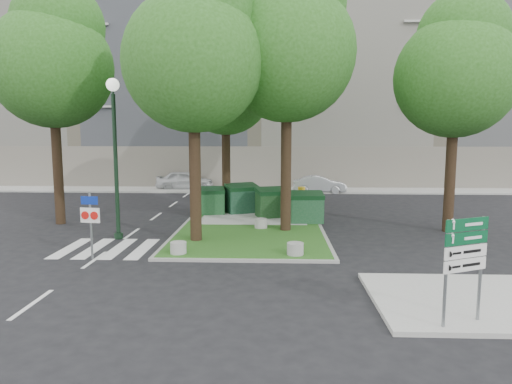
{
  "coord_description": "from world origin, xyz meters",
  "views": [
    {
      "loc": [
        1.5,
        -14.64,
        4.23
      ],
      "look_at": [
        0.82,
        2.49,
        2.0
      ],
      "focal_mm": 32.0,
      "sensor_mm": 36.0,
      "label": 1
    }
  ],
  "objects_px": {
    "bollard_mid": "(261,223)",
    "dumpster_a": "(210,201)",
    "tree_median_mid": "(227,78)",
    "directional_sign": "(465,254)",
    "bollard_right": "(295,249)",
    "dumpster_c": "(273,203)",
    "tree_median_far": "(289,60)",
    "car_white": "(185,180)",
    "tree_median_near_right": "(289,40)",
    "dumpster_d": "(306,207)",
    "traffic_sign_pole": "(91,216)",
    "tree_street_left": "(54,56)",
    "tree_median_near_left": "(196,48)",
    "tree_street_right": "(458,66)",
    "bollard_left": "(178,248)",
    "dumpster_b": "(242,199)",
    "car_silver": "(319,184)",
    "street_lamp": "(115,139)",
    "litter_bin": "(301,193)"
  },
  "relations": [
    {
      "from": "tree_median_far",
      "to": "dumpster_b",
      "type": "height_order",
      "value": "tree_median_far"
    },
    {
      "from": "bollard_mid",
      "to": "street_lamp",
      "type": "distance_m",
      "value": 6.99
    },
    {
      "from": "dumpster_c",
      "to": "tree_median_far",
      "type": "bearing_deg",
      "value": 60.82
    },
    {
      "from": "tree_street_right",
      "to": "bollard_mid",
      "type": "distance_m",
      "value": 10.53
    },
    {
      "from": "tree_median_near_right",
      "to": "bollard_left",
      "type": "bearing_deg",
      "value": -133.56
    },
    {
      "from": "tree_median_far",
      "to": "car_silver",
      "type": "height_order",
      "value": "tree_median_far"
    },
    {
      "from": "bollard_left",
      "to": "directional_sign",
      "type": "relative_size",
      "value": 0.24
    },
    {
      "from": "tree_street_left",
      "to": "dumpster_a",
      "type": "distance_m",
      "value": 9.8
    },
    {
      "from": "tree_median_near_left",
      "to": "dumpster_d",
      "type": "xyz_separation_m",
      "value": [
        4.41,
        3.67,
        -6.51
      ]
    },
    {
      "from": "bollard_mid",
      "to": "tree_median_near_left",
      "type": "bearing_deg",
      "value": -135.51
    },
    {
      "from": "tree_median_near_right",
      "to": "bollard_left",
      "type": "relative_size",
      "value": 20.82
    },
    {
      "from": "tree_median_far",
      "to": "directional_sign",
      "type": "relative_size",
      "value": 5.13
    },
    {
      "from": "tree_median_far",
      "to": "car_silver",
      "type": "xyz_separation_m",
      "value": [
        2.42,
        5.52,
        -7.71
      ]
    },
    {
      "from": "dumpster_b",
      "to": "bollard_mid",
      "type": "distance_m",
      "value": 4.03
    },
    {
      "from": "tree_street_left",
      "to": "bollard_right",
      "type": "height_order",
      "value": "tree_street_left"
    },
    {
      "from": "tree_street_right",
      "to": "directional_sign",
      "type": "distance_m",
      "value": 11.91
    },
    {
      "from": "bollard_mid",
      "to": "dumpster_a",
      "type": "bearing_deg",
      "value": 128.86
    },
    {
      "from": "tree_street_left",
      "to": "bollard_left",
      "type": "xyz_separation_m",
      "value": [
        6.64,
        -5.56,
        -7.33
      ]
    },
    {
      "from": "bollard_left",
      "to": "traffic_sign_pole",
      "type": "bearing_deg",
      "value": -171.57
    },
    {
      "from": "tree_median_mid",
      "to": "litter_bin",
      "type": "distance_m",
      "value": 8.79
    },
    {
      "from": "tree_median_far",
      "to": "car_white",
      "type": "distance_m",
      "value": 12.69
    },
    {
      "from": "car_white",
      "to": "dumpster_c",
      "type": "bearing_deg",
      "value": -152.8
    },
    {
      "from": "bollard_mid",
      "to": "directional_sign",
      "type": "height_order",
      "value": "directional_sign"
    },
    {
      "from": "directional_sign",
      "to": "car_white",
      "type": "relative_size",
      "value": 0.55
    },
    {
      "from": "bollard_right",
      "to": "tree_median_mid",
      "type": "bearing_deg",
      "value": 110.17
    },
    {
      "from": "tree_median_near_left",
      "to": "litter_bin",
      "type": "relative_size",
      "value": 13.29
    },
    {
      "from": "tree_median_near_left",
      "to": "bollard_right",
      "type": "distance_m",
      "value": 8.15
    },
    {
      "from": "tree_street_left",
      "to": "directional_sign",
      "type": "height_order",
      "value": "tree_street_left"
    },
    {
      "from": "bollard_right",
      "to": "bollard_mid",
      "type": "bearing_deg",
      "value": 106.46
    },
    {
      "from": "bollard_left",
      "to": "bollard_right",
      "type": "distance_m",
      "value": 4.0
    },
    {
      "from": "dumpster_d",
      "to": "bollard_right",
      "type": "distance_m",
      "value": 5.8
    },
    {
      "from": "dumpster_a",
      "to": "car_silver",
      "type": "xyz_separation_m",
      "value": [
        6.48,
        9.35,
        -0.17
      ]
    },
    {
      "from": "bollard_mid",
      "to": "car_white",
      "type": "distance_m",
      "value": 15.37
    },
    {
      "from": "tree_median_mid",
      "to": "bollard_right",
      "type": "distance_m",
      "value": 11.29
    },
    {
      "from": "tree_median_far",
      "to": "car_white",
      "type": "bearing_deg",
      "value": 137.12
    },
    {
      "from": "dumpster_a",
      "to": "dumpster_b",
      "type": "height_order",
      "value": "dumpster_b"
    },
    {
      "from": "tree_median_near_left",
      "to": "tree_median_far",
      "type": "distance_m",
      "value": 10.24
    },
    {
      "from": "car_silver",
      "to": "tree_median_far",
      "type": "bearing_deg",
      "value": 157.82
    },
    {
      "from": "tree_median_near_left",
      "to": "tree_street_right",
      "type": "relative_size",
      "value": 1.05
    },
    {
      "from": "dumpster_d",
      "to": "tree_median_far",
      "type": "bearing_deg",
      "value": 93.21
    },
    {
      "from": "litter_bin",
      "to": "tree_median_far",
      "type": "bearing_deg",
      "value": -124.76
    },
    {
      "from": "traffic_sign_pole",
      "to": "dumpster_a",
      "type": "bearing_deg",
      "value": 78.64
    },
    {
      "from": "tree_median_near_left",
      "to": "dumpster_c",
      "type": "bearing_deg",
      "value": 60.19
    },
    {
      "from": "dumpster_a",
      "to": "bollard_mid",
      "type": "relative_size",
      "value": 2.96
    },
    {
      "from": "tree_median_near_right",
      "to": "dumpster_d",
      "type": "relative_size",
      "value": 7.12
    },
    {
      "from": "tree_median_mid",
      "to": "directional_sign",
      "type": "height_order",
      "value": "tree_median_mid"
    },
    {
      "from": "tree_street_right",
      "to": "dumpster_b",
      "type": "relative_size",
      "value": 5.17
    },
    {
      "from": "tree_median_far",
      "to": "litter_bin",
      "type": "height_order",
      "value": "tree_median_far"
    },
    {
      "from": "bollard_right",
      "to": "traffic_sign_pole",
      "type": "xyz_separation_m",
      "value": [
        -6.84,
        -0.42,
        1.14
      ]
    },
    {
      "from": "traffic_sign_pole",
      "to": "dumpster_c",
      "type": "bearing_deg",
      "value": 58.8
    }
  ]
}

